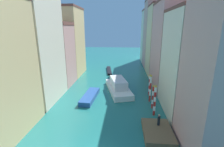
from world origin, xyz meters
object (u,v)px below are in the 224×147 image
motorboat_0 (90,96)px  mooring_pole_0 (155,100)px  mooring_pole_2 (150,88)px  gondola_black (109,70)px  mooring_pole_1 (153,96)px  vaporetto_white (118,86)px  person_on_dock (159,120)px  waterfront_dock (158,132)px  mooring_pole_3 (150,84)px

motorboat_0 → mooring_pole_0: bearing=-25.4°
mooring_pole_2 → gondola_black: mooring_pole_2 is taller
mooring_pole_1 → vaporetto_white: 9.52m
person_on_dock → mooring_pole_0: (0.01, 3.59, 1.23)m
waterfront_dock → mooring_pole_2: mooring_pole_2 is taller
person_on_dock → vaporetto_white: size_ratio=0.13×
mooring_pole_2 → mooring_pole_3: size_ratio=1.19×
vaporetto_white → motorboat_0: 6.83m
person_on_dock → mooring_pole_1: mooring_pole_1 is taller
person_on_dock → gondola_black: person_on_dock is taller
waterfront_dock → mooring_pole_3: 13.03m
mooring_pole_0 → motorboat_0: 12.61m
mooring_pole_3 → motorboat_0: bearing=-166.1°
mooring_pole_2 → gondola_black: (-9.59, 20.97, -2.33)m
waterfront_dock → mooring_pole_3: bearing=87.0°
waterfront_dock → gondola_black: (-9.26, 30.63, -0.02)m
mooring_pole_1 → mooring_pole_2: size_ratio=0.81×
waterfront_dock → mooring_pole_1: (0.37, 7.00, 1.83)m
mooring_pole_1 → mooring_pole_3: 5.88m
mooring_pole_3 → motorboat_0: mooring_pole_3 is taller
mooring_pole_1 → mooring_pole_3: size_ratio=0.97×
person_on_dock → mooring_pole_1: 5.97m
waterfront_dock → mooring_pole_0: mooring_pole_0 is taller
mooring_pole_0 → motorboat_0: size_ratio=0.64×
motorboat_0 → mooring_pole_3: bearing=13.9°
mooring_pole_3 → person_on_dock: bearing=-91.9°
mooring_pole_3 → mooring_pole_0: bearing=-92.7°
mooring_pole_0 → mooring_pole_2: bearing=89.5°
mooring_pole_2 → vaporetto_white: 7.73m
waterfront_dock → mooring_pole_1: size_ratio=1.29×
waterfront_dock → mooring_pole_2: (0.33, 9.66, 2.31)m
mooring_pole_2 → gondola_black: 23.17m
mooring_pole_2 → motorboat_0: (-11.28, 0.34, -2.16)m
gondola_black → motorboat_0: bearing=-94.7°
person_on_dock → vaporetto_white: bearing=114.3°
mooring_pole_2 → vaporetto_white: (-6.00, 4.63, -1.54)m
gondola_black → motorboat_0: size_ratio=1.22×
mooring_pole_3 → vaporetto_white: bearing=167.4°
waterfront_dock → mooring_pole_3: mooring_pole_3 is taller
waterfront_dock → person_on_dock: bearing=75.3°
vaporetto_white → person_on_dock: bearing=-65.7°
person_on_dock → mooring_pole_3: mooring_pole_3 is taller
person_on_dock → mooring_pole_1: (0.08, 5.91, 0.82)m
motorboat_0 → vaporetto_white: bearing=39.1°
vaporetto_white → motorboat_0: bearing=-140.9°
mooring_pole_0 → gondola_black: (-9.55, 25.95, -2.25)m
mooring_pole_3 → mooring_pole_2: bearing=-96.1°
mooring_pole_3 → gondola_black: 20.43m
waterfront_dock → person_on_dock: person_on_dock is taller
mooring_pole_1 → vaporetto_white: bearing=129.6°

